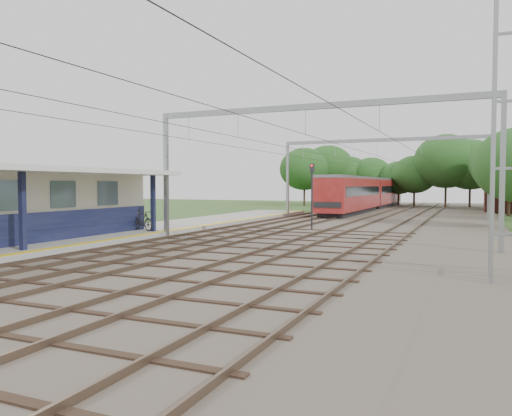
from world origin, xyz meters
The scene contains 9 objects.
ballast_bed centered at (4.00, 30.00, 0.05)m, with size 18.00×90.00×0.10m, color #473D33.
platform centered at (-7.50, 14.00, 0.17)m, with size 5.00×52.00×0.35m, color gray.
yellow_stripe centered at (-5.25, 14.00, 0.35)m, with size 0.45×52.00×0.01m, color yellow.
rail_tracks centered at (1.50, 30.00, 0.18)m, with size 11.80×88.00×0.15m.
catenary_system centered at (3.39, 25.28, 5.51)m, with size 17.22×88.00×7.00m.
tree_band centered at (3.84, 57.12, 4.92)m, with size 31.72×30.88×8.82m.
bicycle centered at (-6.66, 14.98, 0.95)m, with size 0.56×1.98×1.19m, color black.
train centered at (-0.50, 50.40, 2.11)m, with size 2.87×35.76×3.78m.
signal_post centered at (1.35, 22.11, 2.74)m, with size 0.34×0.31×4.35m.
Camera 1 is at (10.88, -8.72, 3.01)m, focal length 35.00 mm.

